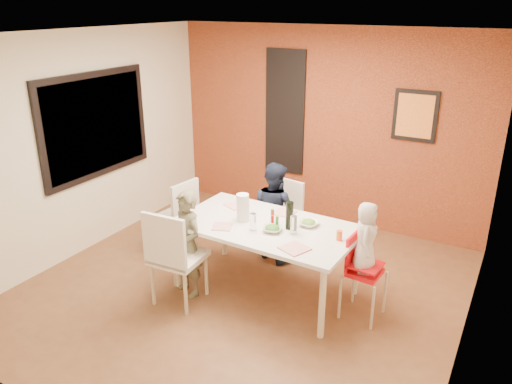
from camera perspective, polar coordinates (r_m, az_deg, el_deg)
The scene contains 35 objects.
ground at distance 5.65m, azimuth -1.52°, elevation -10.96°, with size 4.50×4.50×0.00m, color brown.
ceiling at distance 4.79m, azimuth -1.84°, elevation 17.54°, with size 4.50×4.50×0.02m, color silver.
wall_back at distance 7.01m, azimuth 7.89°, elevation 7.33°, with size 4.50×0.02×2.70m, color beige.
wall_front at distance 3.50m, azimuth -21.15°, elevation -8.62°, with size 4.50×0.02×2.70m, color beige.
wall_left at distance 6.46m, azimuth -19.13°, elevation 5.17°, with size 0.02×4.50×2.70m, color beige.
wall_right at distance 4.42m, azimuth 24.26°, elevation -2.75°, with size 0.02×4.50×2.70m, color beige.
brick_accent_wall at distance 6.99m, azimuth 7.83°, elevation 7.30°, with size 4.50×0.02×2.70m, color maroon.
picture_window_frame at distance 6.52m, azimuth -17.87°, elevation 7.29°, with size 0.05×1.70×1.30m, color black.
picture_window_pane at distance 6.51m, azimuth -17.78°, elevation 7.27°, with size 0.02×1.55×1.15m, color black.
glassblock_strip at distance 7.18m, azimuth 3.34°, elevation 9.05°, with size 0.55×0.03×1.70m, color #B4BEC5.
glassblock_surround at distance 7.17m, azimuth 3.33°, elevation 9.05°, with size 0.60×0.03×1.76m, color black.
art_print_frame at distance 6.57m, azimuth 17.73°, elevation 8.30°, with size 0.54×0.03×0.64m, color black.
art_print_canvas at distance 6.56m, azimuth 17.70°, elevation 8.28°, with size 0.44×0.01×0.54m, color orange.
dining_table at distance 5.28m, azimuth 1.17°, elevation -4.44°, with size 1.94×1.12×0.79m.
chair_near at distance 5.16m, azimuth -9.49°, elevation -6.95°, with size 0.52×0.52×1.06m.
chair_far at distance 6.26m, azimuth 3.21°, elevation -2.33°, with size 0.48×0.48×0.91m.
chair_left at distance 6.24m, azimuth -8.76°, elevation -2.37°, with size 0.50×0.50×0.96m.
high_chair at distance 5.08m, azimuth 11.91°, elevation -8.54°, with size 0.39×0.39×0.87m.
child_near at distance 5.35m, azimuth -7.85°, elevation -5.89°, with size 0.43×0.28×1.18m, color brown.
child_far at distance 6.03m, azimuth 2.11°, elevation -2.20°, with size 0.60×0.46×1.22m, color black.
toddler at distance 4.91m, azimuth 12.44°, elevation -5.08°, with size 0.35×0.23×0.71m, color beige.
plate_near_left at distance 5.21m, azimuth -3.90°, elevation -3.96°, with size 0.20×0.20×0.01m, color silver.
plate_far_mid at distance 5.53m, azimuth 3.25°, elevation -2.37°, with size 0.22×0.22×0.01m, color white.
plate_near_right at distance 4.77m, azimuth 4.43°, elevation -6.45°, with size 0.24×0.24×0.01m, color white.
plate_far_left at distance 5.73m, azimuth -2.25°, elevation -1.51°, with size 0.22×0.22×0.01m, color white.
salad_bowl_a at distance 5.10m, azimuth 1.88°, elevation -4.27°, with size 0.20×0.20×0.05m, color silver.
salad_bowl_b at distance 5.25m, azimuth 6.03°, elevation -3.59°, with size 0.21×0.21×0.05m, color white.
wine_bottle at distance 5.11m, azimuth 3.85°, elevation -2.70°, with size 0.08×0.08×0.30m, color black.
wine_glass_a at distance 5.09m, azimuth -0.34°, elevation -3.44°, with size 0.07×0.07×0.19m, color white.
wine_glass_b at distance 5.02m, azimuth 4.32°, elevation -3.78°, with size 0.07×0.07×0.20m, color white.
paper_towel_roll at distance 5.29m, azimuth -1.52°, elevation -1.80°, with size 0.13×0.13×0.30m, color white.
condiment_red at distance 5.18m, azimuth 1.87°, elevation -3.34°, with size 0.03×0.03×0.13m, color red.
condiment_green at distance 5.16m, azimuth 2.42°, elevation -3.46°, with size 0.03×0.03×0.13m, color #397627.
condiment_brown at distance 5.28m, azimuth 1.89°, elevation -2.73°, with size 0.04×0.04×0.15m, color brown.
sippy_cup at distance 4.97m, azimuth 9.50°, elevation -4.91°, with size 0.06×0.06×0.10m, color #D25B17.
Camera 1 is at (2.47, -4.10, 3.00)m, focal length 35.00 mm.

